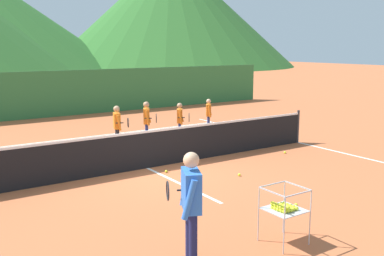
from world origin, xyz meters
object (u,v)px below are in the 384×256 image
at_px(tennis_net, 147,149).
at_px(student_0, 117,124).
at_px(student_1, 147,119).
at_px(tennis_ball_4, 296,205).
at_px(tennis_ball_3, 239,175).
at_px(tennis_ball_5, 166,171).
at_px(tennis_ball_1, 285,152).
at_px(student_2, 180,118).
at_px(ball_cart, 284,208).
at_px(student_3, 209,112).
at_px(instructor, 191,198).

distance_m(tennis_net, student_0, 2.27).
xyz_separation_m(student_1, tennis_ball_4, (-0.23, -6.49, -0.78)).
height_order(student_0, tennis_ball_3, student_0).
bearing_deg(tennis_ball_5, student_0, 89.33).
height_order(tennis_ball_1, tennis_ball_4, same).
xyz_separation_m(student_2, ball_cart, (-2.72, -7.29, -0.17)).
bearing_deg(student_2, ball_cart, -110.46).
bearing_deg(tennis_ball_4, student_3, 66.80).
relative_size(tennis_net, student_3, 9.12).
xyz_separation_m(student_3, tennis_ball_5, (-3.91, -3.62, -0.69)).
relative_size(tennis_net, tennis_ball_4, 161.82).
height_order(student_2, ball_cart, student_2).
bearing_deg(tennis_ball_3, tennis_ball_1, 21.50).
relative_size(instructor, student_3, 1.36).
distance_m(tennis_ball_3, tennis_ball_5, 1.79).
distance_m(student_2, tennis_ball_4, 6.46).
bearing_deg(instructor, student_2, 58.59).
xyz_separation_m(student_0, student_1, (1.10, 0.21, 0.01)).
distance_m(tennis_net, tennis_ball_5, 0.80).
relative_size(student_0, tennis_ball_1, 19.66).
bearing_deg(student_2, instructor, -121.41).
distance_m(student_0, student_1, 1.12).
bearing_deg(student_0, tennis_ball_3, -72.75).
distance_m(student_3, tennis_ball_1, 3.90).
distance_m(ball_cart, tennis_ball_5, 4.49).
bearing_deg(ball_cart, tennis_ball_5, 83.69).
relative_size(student_1, tennis_ball_3, 20.01).
relative_size(tennis_net, student_1, 8.09).
height_order(tennis_ball_3, tennis_ball_4, same).
distance_m(student_3, tennis_ball_4, 7.68).
bearing_deg(tennis_net, student_3, 36.10).
distance_m(tennis_net, tennis_ball_4, 4.21).
relative_size(student_2, tennis_ball_4, 18.56).
xyz_separation_m(tennis_net, instructor, (-1.88, -4.80, 0.49)).
distance_m(instructor, tennis_ball_1, 7.18).
bearing_deg(tennis_ball_1, tennis_ball_3, -158.50).
distance_m(student_3, ball_cart, 9.17).
height_order(tennis_net, tennis_ball_4, tennis_net).
relative_size(tennis_net, student_2, 8.72).
relative_size(instructor, ball_cart, 1.83).
xyz_separation_m(instructor, tennis_ball_5, (2.07, 4.17, -0.95)).
bearing_deg(ball_cart, student_3, 61.31).
relative_size(student_0, student_1, 0.98).
relative_size(student_2, tennis_ball_3, 18.56).
bearing_deg(instructor, tennis_ball_4, 14.38).
xyz_separation_m(student_3, tennis_ball_3, (-2.61, -4.84, -0.69)).
bearing_deg(student_3, tennis_net, -143.90).
xyz_separation_m(student_3, tennis_ball_4, (-3.01, -7.03, -0.69)).
bearing_deg(tennis_ball_1, tennis_ball_4, -132.77).
bearing_deg(tennis_ball_1, student_3, 89.10).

